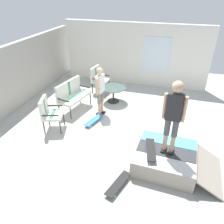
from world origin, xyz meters
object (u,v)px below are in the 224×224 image
patio_bench (72,93)px  skateboard_spare (118,184)px  patio_table (113,92)px  patio_chair_near_house (98,77)px  skate_ramp (166,158)px  person_skater (174,113)px  skateboard_by_bench (94,120)px  person_watching (100,88)px  patio_chair_by_wall (49,111)px  skateboard_on_ramp (151,150)px

patio_bench → skateboard_spare: (-2.86, -2.42, -0.53)m
patio_bench → patio_table: (0.94, -1.20, -0.21)m
patio_bench → patio_chair_near_house: same height
skate_ramp → patio_table: patio_table is taller
patio_chair_near_house → person_skater: 4.72m
skate_ramp → skateboard_by_bench: size_ratio=2.48×
patio_table → person_watching: person_watching is taller
person_skater → patio_table: bearing=36.7°
patio_chair_by_wall → skateboard_on_ramp: patio_chair_by_wall is taller
patio_chair_by_wall → skateboard_on_ramp: 3.18m
skate_ramp → patio_chair_near_house: bearing=40.1°
person_skater → skateboard_spare: (-0.94, 0.92, -1.40)m
patio_chair_near_house → skateboard_on_ramp: size_ratio=1.24×
patio_bench → patio_chair_near_house: (1.62, -0.36, -0.00)m
patio_chair_by_wall → patio_table: patio_chair_by_wall is taller
skateboard_spare → skateboard_on_ramp: skateboard_on_ramp is taller
skateboard_by_bench → skateboard_on_ramp: (-1.46, -1.96, 0.45)m
skateboard_on_ramp → person_watching: bearing=43.3°
patio_chair_near_house → patio_bench: bearing=167.5°
person_watching → skateboard_spare: (-2.82, -1.37, -0.86)m
skateboard_by_bench → patio_bench: bearing=58.4°
person_watching → skateboard_by_bench: size_ratio=1.97×
patio_bench → patio_chair_near_house: 1.66m
patio_bench → skateboard_by_bench: patio_bench is taller
patio_table → skate_ramp: bearing=-143.2°
patio_chair_by_wall → skateboard_on_ramp: bearing=-104.1°
patio_chair_by_wall → patio_table: (2.25, -1.31, -0.21)m
patio_bench → person_skater: size_ratio=0.76×
patio_chair_near_house → skateboard_by_bench: (-2.25, -0.65, -0.53)m
skate_ramp → patio_bench: 3.88m
person_watching → patio_chair_by_wall: bearing=137.6°
skateboard_on_ramp → skateboard_spare: bearing=144.6°
patio_chair_by_wall → skateboard_by_bench: patio_chair_by_wall is taller
patio_bench → skateboard_on_ramp: bearing=-125.1°
skateboard_by_bench → patio_chair_by_wall: bearing=121.5°
skateboard_by_bench → skateboard_on_ramp: bearing=-126.7°
patio_chair_by_wall → skateboard_spare: patio_chair_by_wall is taller
patio_chair_by_wall → skateboard_spare: (-1.55, -2.53, -0.53)m
skateboard_by_bench → skate_ramp: bearing=-119.1°
patio_bench → patio_chair_near_house: size_ratio=1.31×
skateboard_by_bench → skateboard_on_ramp: 2.49m
skateboard_spare → skateboard_on_ramp: size_ratio=1.00×
patio_bench → person_watching: bearing=-92.4°
patio_bench → skateboard_on_ramp: 3.63m
patio_chair_by_wall → skateboard_spare: size_ratio=1.24×
skateboard_on_ramp → person_skater: bearing=-66.9°
skateboard_on_ramp → skateboard_by_bench: bearing=53.3°
skate_ramp → skateboard_spare: (-0.94, 0.93, -0.14)m
patio_table → person_skater: size_ratio=0.51×
patio_table → skateboard_spare: (-3.81, -1.22, -0.32)m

